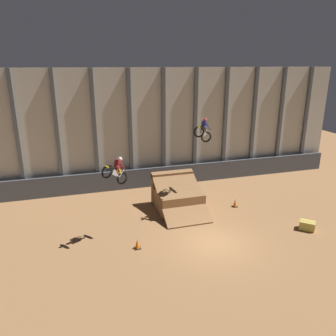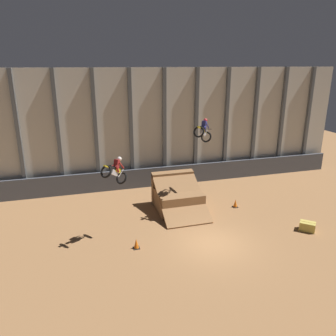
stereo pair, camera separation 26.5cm
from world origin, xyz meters
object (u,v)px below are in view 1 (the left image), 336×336
object	(u,v)px
hay_bale_trackside	(307,226)
dirt_ramp	(177,197)
rider_bike_left_air	(116,171)
rider_bike_right_air	(203,131)
traffic_cone_near_ramp	(137,244)
traffic_cone_arena_edge	(235,203)

from	to	relation	value
hay_bale_trackside	dirt_ramp	bearing A→B (deg)	141.19
rider_bike_left_air	rider_bike_right_air	world-z (taller)	rider_bike_right_air
traffic_cone_near_ramp	traffic_cone_arena_edge	size ratio (longest dim) A/B	1.00
dirt_ramp	traffic_cone_arena_edge	xyz separation A→B (m)	(4.05, -1.03, -0.58)
rider_bike_right_air	rider_bike_left_air	bearing A→B (deg)	-117.57
dirt_ramp	rider_bike_left_air	bearing A→B (deg)	-146.87
rider_bike_left_air	traffic_cone_near_ramp	size ratio (longest dim) A/B	3.00
hay_bale_trackside	traffic_cone_near_ramp	bearing A→B (deg)	175.02
traffic_cone_arena_edge	hay_bale_trackside	xyz separation A→B (m)	(2.65, -4.36, -0.00)
dirt_ramp	traffic_cone_arena_edge	distance (m)	4.22
rider_bike_left_air	hay_bale_trackside	world-z (taller)	rider_bike_left_air
traffic_cone_near_ramp	hay_bale_trackside	xyz separation A→B (m)	(10.50, -0.92, -0.00)
traffic_cone_arena_edge	hay_bale_trackside	distance (m)	5.10
traffic_cone_arena_edge	rider_bike_left_air	bearing A→B (deg)	-167.18
rider_bike_right_air	traffic_cone_near_ramp	distance (m)	8.25
dirt_ramp	rider_bike_left_air	size ratio (longest dim) A/B	2.47
rider_bike_left_air	dirt_ramp	bearing A→B (deg)	82.37
traffic_cone_near_ramp	rider_bike_right_air	bearing A→B (deg)	33.50
hay_bale_trackside	traffic_cone_arena_edge	bearing A→B (deg)	121.27
rider_bike_left_air	hay_bale_trackside	xyz separation A→B (m)	(11.29, -2.39, -3.88)
rider_bike_right_air	traffic_cone_arena_edge	size ratio (longest dim) A/B	2.95
dirt_ramp	traffic_cone_arena_edge	size ratio (longest dim) A/B	7.42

